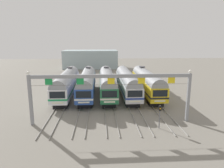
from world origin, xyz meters
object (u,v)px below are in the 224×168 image
object	(u,v)px
commuter_train_blue	(87,82)
commuter_train_yellow	(147,82)
catenary_gantry	(111,84)
yard_signal_mast	(160,112)
commuter_train_green	(107,82)
commuter_train_silver	(127,82)
commuter_train_white	(67,83)

from	to	relation	value
commuter_train_blue	commuter_train_yellow	xyz separation A→B (m)	(11.65, 0.00, 0.00)
catenary_gantry	yard_signal_mast	world-z (taller)	catenary_gantry
catenary_gantry	commuter_train_green	bearing A→B (deg)	90.00
commuter_train_silver	commuter_train_blue	bearing A→B (deg)	179.97
commuter_train_silver	yard_signal_mast	distance (m)	15.70
commuter_train_white	commuter_train_silver	xyz separation A→B (m)	(11.65, -0.00, -0.00)
commuter_train_blue	yard_signal_mast	world-z (taller)	commuter_train_blue
commuter_train_white	commuter_train_silver	distance (m)	11.65
commuter_train_silver	commuter_train_yellow	bearing A→B (deg)	0.06
commuter_train_blue	yard_signal_mast	bearing A→B (deg)	-58.07
yard_signal_mast	commuter_train_silver	bearing A→B (deg)	97.11
commuter_train_blue	catenary_gantry	distance (m)	14.27
commuter_train_white	yard_signal_mast	xyz separation A→B (m)	(13.59, -15.57, -0.63)
commuter_train_white	yard_signal_mast	distance (m)	20.68
commuter_train_white	commuter_train_blue	bearing A→B (deg)	0.00
commuter_train_silver	catenary_gantry	xyz separation A→B (m)	(-3.88, -13.49, 2.54)
commuter_train_silver	commuter_train_yellow	distance (m)	3.88
commuter_train_white	commuter_train_blue	distance (m)	3.88
commuter_train_green	commuter_train_yellow	distance (m)	7.76
commuter_train_blue	commuter_train_green	distance (m)	3.88
commuter_train_blue	commuter_train_silver	bearing A→B (deg)	-0.03
commuter_train_white	commuter_train_silver	bearing A→B (deg)	-0.02
yard_signal_mast	commuter_train_blue	bearing A→B (deg)	121.93
commuter_train_white	catenary_gantry	distance (m)	15.78
catenary_gantry	commuter_train_yellow	bearing A→B (deg)	60.09
commuter_train_white	catenary_gantry	xyz separation A→B (m)	(7.76, -13.50, 2.53)
commuter_train_blue	catenary_gantry	bearing A→B (deg)	-73.95
commuter_train_white	commuter_train_blue	size ratio (longest dim) A/B	1.00
commuter_train_blue	catenary_gantry	world-z (taller)	catenary_gantry
commuter_train_blue	catenary_gantry	size ratio (longest dim) A/B	0.87
commuter_train_green	yard_signal_mast	xyz separation A→B (m)	(5.82, -15.57, -0.63)
commuter_train_white	commuter_train_silver	size ratio (longest dim) A/B	1.00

